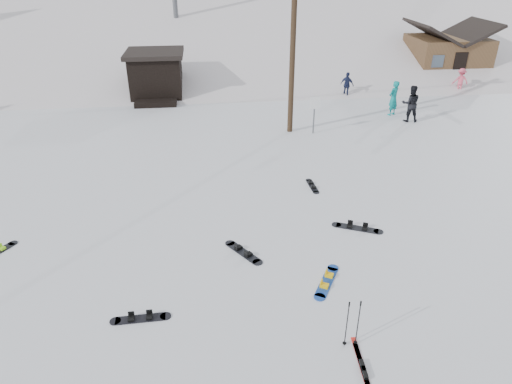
{
  "coord_description": "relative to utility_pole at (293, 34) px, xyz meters",
  "views": [
    {
      "loc": [
        -2.14,
        -7.3,
        8.02
      ],
      "look_at": [
        -0.72,
        5.09,
        1.4
      ],
      "focal_mm": 32.0,
      "sensor_mm": 36.0,
      "label": 1
    }
  ],
  "objects": [
    {
      "name": "board_scatter_f",
      "position": [
        -0.21,
        -6.08,
        -4.66
      ],
      "size": [
        0.3,
        1.29,
        0.09
      ],
      "rotation": [
        0.0,
        0.0,
        1.63
      ],
      "color": "black",
      "rests_on": "ground"
    },
    {
      "name": "ski_poles",
      "position": [
        -1.13,
        -13.98,
        -4.03
      ],
      "size": [
        0.35,
        0.09,
        1.28
      ],
      "color": "black",
      "rests_on": "ground"
    },
    {
      "name": "skier_pink",
      "position": [
        12.02,
        5.85,
        -3.94
      ],
      "size": [
        1.04,
        0.71,
        1.49
      ],
      "primitive_type": "imported",
      "rotation": [
        0.0,
        0.0,
        2.96
      ],
      "color": "#F75774",
      "rests_on": "ground"
    },
    {
      "name": "skier_teal",
      "position": [
        6.02,
        1.91,
        -3.75
      ],
      "size": [
        0.82,
        0.75,
        1.87
      ],
      "primitive_type": "imported",
      "rotation": [
        0.0,
        0.0,
        3.72
      ],
      "color": "#0D8584",
      "rests_on": "ground"
    },
    {
      "name": "hero_skis",
      "position": [
        -1.06,
        -14.75,
        -4.65
      ],
      "size": [
        0.25,
        1.92,
        0.1
      ],
      "rotation": [
        0.0,
        0.0,
        -0.07
      ],
      "color": "red",
      "rests_on": "ground"
    },
    {
      "name": "board_scatter_d",
      "position": [
        0.57,
        -9.19,
        -4.65
      ],
      "size": [
        1.54,
        0.87,
        0.12
      ],
      "rotation": [
        0.0,
        0.0,
        -0.43
      ],
      "color": "black",
      "rests_on": "ground"
    },
    {
      "name": "board_scatter_b",
      "position": [
        -3.24,
        -10.12,
        -4.65
      ],
      "size": [
        1.03,
        1.37,
        0.11
      ],
      "rotation": [
        0.0,
        0.0,
        2.17
      ],
      "color": "black",
      "rests_on": "ground"
    },
    {
      "name": "ski_slope",
      "position": [
        -2.0,
        41.0,
        -16.68
      ],
      "size": [
        60.0,
        85.24,
        65.97
      ],
      "primitive_type": "cube",
      "rotation": [
        0.31,
        0.0,
        0.0
      ],
      "color": "white",
      "rests_on": "ground"
    },
    {
      "name": "skier_navy",
      "position": [
        4.56,
        5.61,
        -3.93
      ],
      "size": [
        0.88,
        0.88,
        1.5
      ],
      "primitive_type": "imported",
      "rotation": [
        0.0,
        0.0,
        2.35
      ],
      "color": "#1A2041",
      "rests_on": "ground"
    },
    {
      "name": "cabin",
      "position": [
        13.0,
        10.0,
        -3.2
      ],
      "size": [
        5.39,
        4.4,
        3.77
      ],
      "color": "brown",
      "rests_on": "ground"
    },
    {
      "name": "skier_dark",
      "position": [
        6.52,
        0.8,
        -3.73
      ],
      "size": [
        1.04,
        0.87,
        1.91
      ],
      "primitive_type": "imported",
      "rotation": [
        0.0,
        0.0,
        2.96
      ],
      "color": "black",
      "rests_on": "ground"
    },
    {
      "name": "ground",
      "position": [
        -2.0,
        -14.0,
        -4.68
      ],
      "size": [
        200.0,
        200.0,
        0.0
      ],
      "primitive_type": "plane",
      "color": "white",
      "rests_on": "ground"
    },
    {
      "name": "hero_snowboard",
      "position": [
        -1.1,
        -11.75,
        -4.65
      ],
      "size": [
        0.98,
        1.48,
        0.12
      ],
      "rotation": [
        0.0,
        0.0,
        1.05
      ],
      "color": "#1B49B0",
      "rests_on": "ground"
    },
    {
      "name": "ridge_right",
      "position": [
        36.0,
        36.0,
        -15.68
      ],
      "size": [
        45.66,
        93.98,
        54.59
      ],
      "primitive_type": "cube",
      "rotation": [
        0.21,
        -0.05,
        -0.12
      ],
      "color": "white",
      "rests_on": "ground"
    },
    {
      "name": "utility_pole",
      "position": [
        0.0,
        0.0,
        0.0
      ],
      "size": [
        2.0,
        0.26,
        9.0
      ],
      "color": "#3A2819",
      "rests_on": "ground"
    },
    {
      "name": "board_scatter_a",
      "position": [
        -6.0,
        -12.6,
        -4.65
      ],
      "size": [
        1.49,
        0.31,
        0.1
      ],
      "rotation": [
        0.0,
        0.0,
        0.03
      ],
      "color": "black",
      "rests_on": "ground"
    },
    {
      "name": "lift_hut",
      "position": [
        -7.0,
        6.94,
        -3.32
      ],
      "size": [
        3.4,
        4.1,
        2.75
      ],
      "color": "black",
      "rests_on": "ground"
    },
    {
      "name": "trail_sign",
      "position": [
        1.1,
        -0.42,
        -3.41
      ],
      "size": [
        0.5,
        0.09,
        1.85
      ],
      "color": "#595B60",
      "rests_on": "ground"
    }
  ]
}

